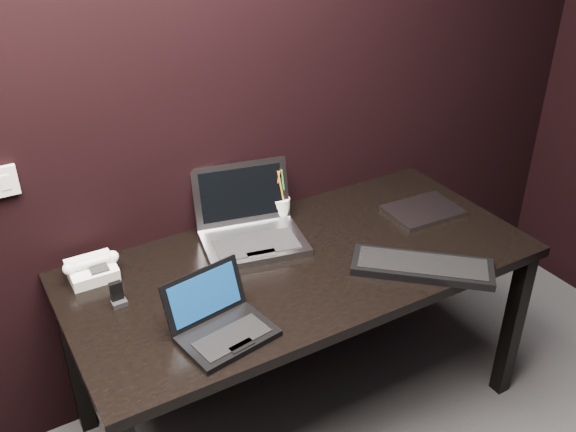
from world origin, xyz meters
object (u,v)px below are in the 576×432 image
netbook (221,324)px  ext_keyboard (422,267)px  pen_cup (281,207)px  mobile_phone (118,296)px  silver_laptop (251,229)px  desk_phone (92,269)px  desk (302,278)px  closed_laptop (423,211)px

netbook → ext_keyboard: size_ratio=0.65×
netbook → pen_cup: bearing=45.5°
netbook → mobile_phone: bearing=127.1°
silver_laptop → desk_phone: bearing=174.2°
pen_cup → silver_laptop: bearing=-154.9°
silver_laptop → desk: bearing=-65.8°
desk_phone → ext_keyboard: bearing=-28.2°
silver_laptop → pen_cup: 0.20m
desk_phone → mobile_phone: bearing=-81.0°
desk → silver_laptop: silver_laptop is taller
silver_laptop → ext_keyboard: (0.43, -0.49, -0.03)m
desk → closed_laptop: size_ratio=5.63×
desk → silver_laptop: (-0.10, 0.22, 0.13)m
closed_laptop → desk_phone: 1.32m
desk_phone → pen_cup: 0.77m
ext_keyboard → desk: bearing=141.0°
netbook → ext_keyboard: bearing=-3.9°
netbook → closed_laptop: size_ratio=1.04×
silver_laptop → closed_laptop: bearing=-13.8°
closed_laptop → desk_phone: size_ratio=1.55×
desk → mobile_phone: mobile_phone is taller
ext_keyboard → pen_cup: (-0.25, 0.57, 0.03)m
netbook → closed_laptop: bearing=14.2°
silver_laptop → ext_keyboard: bearing=-48.6°
ext_keyboard → pen_cup: 0.63m
netbook → pen_cup: 0.73m
ext_keyboard → desk_phone: desk_phone is taller
closed_laptop → desk_phone: (-1.30, 0.23, 0.03)m
closed_laptop → pen_cup: bearing=153.8°
netbook → desk: bearing=26.9°
closed_laptop → desk: bearing=-175.7°
netbook → desk_phone: (-0.26, 0.50, -0.00)m
ext_keyboard → closed_laptop: ext_keyboard is taller
pen_cup → netbook: bearing=-134.5°
desk_phone → mobile_phone: desk_phone is taller
silver_laptop → mobile_phone: size_ratio=5.21×
ext_keyboard → mobile_phone: 1.05m
closed_laptop → silver_laptop: bearing=166.2°
desk → mobile_phone: (-0.66, 0.09, 0.11)m
desk → ext_keyboard: size_ratio=3.54×
netbook → pen_cup: (0.51, 0.52, 0.01)m
ext_keyboard → closed_laptop: 0.42m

